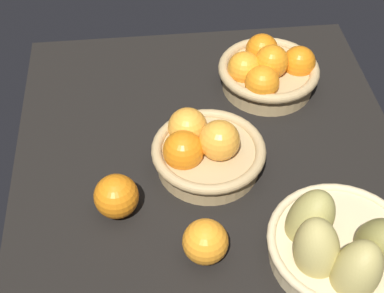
{
  "coord_description": "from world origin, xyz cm",
  "views": [
    {
      "loc": [
        -67.43,
        10.81,
        78.81
      ],
      "look_at": [
        1.41,
        3.47,
        7.0
      ],
      "focal_mm": 52.36,
      "sensor_mm": 36.0,
      "label": 1
    }
  ],
  "objects_px": {
    "basket_near_left_pears": "(340,247)",
    "loose_orange_front_gap": "(205,242)",
    "basket_center": "(204,149)",
    "basket_near_right": "(268,71)",
    "loose_orange_back_gap": "(116,196)"
  },
  "relations": [
    {
      "from": "basket_center",
      "to": "loose_orange_front_gap",
      "type": "xyz_separation_m",
      "value": [
        -0.19,
        0.02,
        -0.0
      ]
    },
    {
      "from": "basket_near_right",
      "to": "basket_center",
      "type": "xyz_separation_m",
      "value": [
        -0.2,
        0.16,
        -0.0
      ]
    },
    {
      "from": "loose_orange_front_gap",
      "to": "basket_center",
      "type": "bearing_deg",
      "value": -6.48
    },
    {
      "from": "basket_center",
      "to": "basket_near_left_pears",
      "type": "bearing_deg",
      "value": -141.74
    },
    {
      "from": "basket_near_left_pears",
      "to": "loose_orange_front_gap",
      "type": "height_order",
      "value": "basket_near_left_pears"
    },
    {
      "from": "basket_near_right",
      "to": "loose_orange_front_gap",
      "type": "relative_size",
      "value": 2.86
    },
    {
      "from": "basket_near_right",
      "to": "loose_orange_back_gap",
      "type": "xyz_separation_m",
      "value": [
        -0.29,
        0.31,
        -0.01
      ]
    },
    {
      "from": "basket_center",
      "to": "loose_orange_front_gap",
      "type": "bearing_deg",
      "value": 173.52
    },
    {
      "from": "loose_orange_front_gap",
      "to": "loose_orange_back_gap",
      "type": "height_order",
      "value": "loose_orange_back_gap"
    },
    {
      "from": "loose_orange_back_gap",
      "to": "basket_near_left_pears",
      "type": "bearing_deg",
      "value": -112.2
    },
    {
      "from": "basket_near_left_pears",
      "to": "loose_orange_front_gap",
      "type": "distance_m",
      "value": 0.2
    },
    {
      "from": "basket_near_left_pears",
      "to": "basket_center",
      "type": "bearing_deg",
      "value": 38.26
    },
    {
      "from": "basket_near_right",
      "to": "loose_orange_back_gap",
      "type": "height_order",
      "value": "basket_near_right"
    },
    {
      "from": "loose_orange_front_gap",
      "to": "loose_orange_back_gap",
      "type": "relative_size",
      "value": 0.96
    },
    {
      "from": "basket_center",
      "to": "basket_near_right",
      "type": "bearing_deg",
      "value": -37.72
    }
  ]
}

